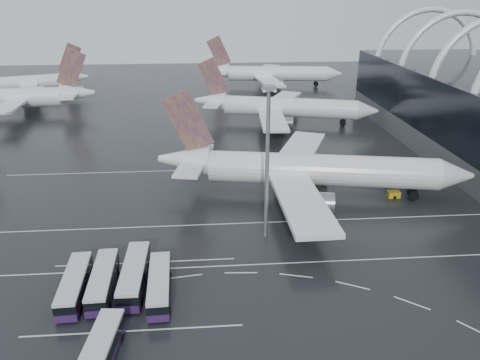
{
  "coord_description": "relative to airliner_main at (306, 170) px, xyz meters",
  "views": [
    {
      "loc": [
        -14.19,
        -64.36,
        40.31
      ],
      "look_at": [
        -7.74,
        16.01,
        7.0
      ],
      "focal_mm": 35.0,
      "sensor_mm": 36.0,
      "label": 1
    }
  ],
  "objects": [
    {
      "name": "ground",
      "position": [
        -6.49,
        -23.97,
        -5.45
      ],
      "size": [
        420.0,
        420.0,
        0.0
      ],
      "primitive_type": "plane",
      "color": "black",
      "rests_on": "ground"
    },
    {
      "name": "lane_marking_near",
      "position": [
        -6.49,
        -25.97,
        -5.45
      ],
      "size": [
        120.0,
        0.25,
        0.01
      ],
      "primitive_type": "cube",
      "color": "silver",
      "rests_on": "ground"
    },
    {
      "name": "lane_marking_mid",
      "position": [
        -6.49,
        -11.97,
        -5.45
      ],
      "size": [
        120.0,
        0.25,
        0.01
      ],
      "primitive_type": "cube",
      "color": "silver",
      "rests_on": "ground"
    },
    {
      "name": "lane_marking_far",
      "position": [
        -6.49,
        16.03,
        -5.45
      ],
      "size": [
        120.0,
        0.25,
        0.01
      ],
      "primitive_type": "cube",
      "color": "silver",
      "rests_on": "ground"
    },
    {
      "name": "bus_bay_line_south",
      "position": [
        -30.49,
        -39.97,
        -5.45
      ],
      "size": [
        28.0,
        0.25,
        0.01
      ],
      "primitive_type": "cube",
      "color": "silver",
      "rests_on": "ground"
    },
    {
      "name": "bus_bay_line_north",
      "position": [
        -30.49,
        -23.97,
        -5.45
      ],
      "size": [
        28.0,
        0.25,
        0.01
      ],
      "primitive_type": "cube",
      "color": "silver",
      "rests_on": "ground"
    },
    {
      "name": "airliner_main",
      "position": [
        0.0,
        0.0,
        0.0
      ],
      "size": [
        64.05,
        55.39,
        21.76
      ],
      "rotation": [
        0.0,
        0.0,
        -0.19
      ],
      "color": "white",
      "rests_on": "ground"
    },
    {
      "name": "airliner_gate_b",
      "position": [
        3.76,
        55.67,
        -0.4
      ],
      "size": [
        57.43,
        50.89,
        20.18
      ],
      "rotation": [
        0.0,
        0.0,
        -0.26
      ],
      "color": "white",
      "rests_on": "ground"
    },
    {
      "name": "airliner_gate_c",
      "position": [
        8.93,
        115.69,
        -0.09
      ],
      "size": [
        60.16,
        55.16,
        21.42
      ],
      "rotation": [
        0.0,
        0.0,
        -0.11
      ],
      "color": "white",
      "rests_on": "ground"
    },
    {
      "name": "jet_remote_mid",
      "position": [
        -81.82,
        73.97,
        0.22
      ],
      "size": [
        50.33,
        40.52,
        21.95
      ],
      "rotation": [
        0.0,
        0.0,
        3.19
      ],
      "color": "white",
      "rests_on": "ground"
    },
    {
      "name": "jet_remote_far",
      "position": [
        -88.62,
        103.79,
        -0.27
      ],
      "size": [
        45.3,
        36.83,
        20.05
      ],
      "rotation": [
        0.0,
        0.0,
        3.46
      ],
      "color": "white",
      "rests_on": "ground"
    },
    {
      "name": "bus_row_near_a",
      "position": [
        -39.42,
        -31.74,
        -3.71
      ],
      "size": [
        3.54,
        13.01,
        3.17
      ],
      "rotation": [
        0.0,
        0.0,
        1.62
      ],
      "color": "#241543",
      "rests_on": "ground"
    },
    {
      "name": "bus_row_near_b",
      "position": [
        -35.65,
        -31.11,
        -3.7
      ],
      "size": [
        3.43,
        13.02,
        3.18
      ],
      "rotation": [
        0.0,
        0.0,
        1.6
      ],
      "color": "#241543",
      "rests_on": "ground"
    },
    {
      "name": "bus_row_near_c",
      "position": [
        -31.36,
        -30.17,
        -3.58
      ],
      "size": [
        3.41,
        13.83,
        3.4
      ],
      "rotation": [
        0.0,
        0.0,
        1.56
      ],
      "color": "#241543",
      "rests_on": "ground"
    },
    {
      "name": "bus_row_near_d",
      "position": [
        -27.57,
        -32.65,
        -3.72
      ],
      "size": [
        3.49,
        12.94,
        3.16
      ],
      "rotation": [
        0.0,
        0.0,
        1.61
      ],
      "color": "#241543",
      "rests_on": "ground"
    },
    {
      "name": "bus_row_far_a",
      "position": [
        -33.36,
        -45.89,
        -3.7
      ],
      "size": [
        4.2,
        13.19,
        3.19
      ],
      "rotation": [
        0.0,
        0.0,
        1.47
      ],
      "color": "#241543",
      "rests_on": "ground"
    },
    {
      "name": "floodlight_mast",
      "position": [
        -10.5,
        -17.08,
        11.11
      ],
      "size": [
        2.02,
        2.02,
        26.33
      ],
      "color": "gray",
      "rests_on": "ground"
    },
    {
      "name": "gse_cart_belly_a",
      "position": [
        18.1,
        -2.95,
        -4.77
      ],
      "size": [
        2.48,
        1.46,
        1.35
      ],
      "primitive_type": "cube",
      "color": "gold",
      "rests_on": "ground"
    },
    {
      "name": "gse_cart_belly_b",
      "position": [
        16.21,
        5.11,
        -4.89
      ],
      "size": [
        2.04,
        1.21,
        1.11
      ],
      "primitive_type": "cube",
      "color": "slate",
      "rests_on": "ground"
    },
    {
      "name": "gse_cart_belly_c",
      "position": [
        -1.33,
        -1.76,
        -4.86
      ],
      "size": [
        2.15,
        1.27,
        1.17
      ],
      "primitive_type": "cube",
      "color": "gold",
      "rests_on": "ground"
    },
    {
      "name": "gse_cart_belly_e",
      "position": [
        4.98,
        4.49,
        -4.92
      ],
      "size": [
        1.95,
        1.15,
        1.06
      ],
      "primitive_type": "cube",
      "color": "gold",
      "rests_on": "ground"
    }
  ]
}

